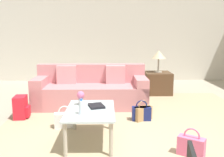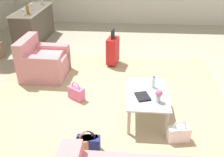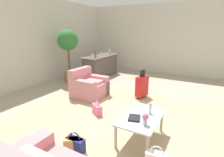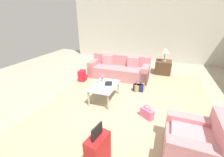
% 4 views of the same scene
% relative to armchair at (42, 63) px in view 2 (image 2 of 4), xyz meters
% --- Properties ---
extents(ground_plane, '(12.00, 12.00, 0.00)m').
position_rel_armchair_xyz_m(ground_plane, '(-0.90, -1.67, -0.30)').
color(ground_plane, '#A89E89').
extents(area_rug, '(5.20, 4.40, 0.01)m').
position_rel_armchair_xyz_m(area_rug, '(-1.50, -1.47, -0.29)').
color(area_rug, tan).
rests_on(area_rug, ground).
extents(armchair, '(0.90, 0.91, 0.84)m').
position_rel_armchair_xyz_m(armchair, '(0.00, 0.00, 0.00)').
color(armchair, '#C67F84').
rests_on(armchair, ground).
extents(coffee_table, '(0.99, 0.66, 0.46)m').
position_rel_armchair_xyz_m(coffee_table, '(-1.30, -2.17, 0.10)').
color(coffee_table, silver).
rests_on(coffee_table, ground).
extents(water_bottle, '(0.06, 0.06, 0.20)m').
position_rel_armchair_xyz_m(water_bottle, '(-1.10, -2.27, 0.26)').
color(water_bottle, silver).
rests_on(water_bottle, coffee_table).
extents(coffee_table_book, '(0.29, 0.26, 0.03)m').
position_rel_armchair_xyz_m(coffee_table_book, '(-1.42, -2.09, 0.18)').
color(coffee_table_book, black).
rests_on(coffee_table_book, coffee_table).
extents(flower_vase, '(0.11, 0.11, 0.21)m').
position_rel_armchair_xyz_m(flower_vase, '(-1.52, -2.32, 0.29)').
color(flower_vase, '#B2B7BC').
rests_on(flower_vase, coffee_table).
extents(bar_console, '(1.88, 0.64, 0.91)m').
position_rel_armchair_xyz_m(bar_console, '(2.20, 0.93, 0.18)').
color(bar_console, brown).
rests_on(bar_console, ground).
extents(wine_glass_leftmost, '(0.08, 0.08, 0.15)m').
position_rel_armchair_xyz_m(wine_glass_leftmost, '(1.55, 0.89, 0.73)').
color(wine_glass_leftmost, silver).
rests_on(wine_glass_leftmost, bar_console).
extents(wine_glass_left_of_centre, '(0.08, 0.08, 0.15)m').
position_rel_armchair_xyz_m(wine_glass_left_of_centre, '(2.20, 0.92, 0.73)').
color(wine_glass_left_of_centre, silver).
rests_on(wine_glass_left_of_centre, bar_console).
extents(wine_glass_right_of_centre, '(0.08, 0.08, 0.15)m').
position_rel_armchair_xyz_m(wine_glass_right_of_centre, '(2.84, 0.92, 0.73)').
color(wine_glass_right_of_centre, silver).
rests_on(wine_glass_right_of_centre, bar_console).
extents(wine_bottle_amber, '(0.07, 0.07, 0.30)m').
position_rel_armchair_xyz_m(wine_bottle_amber, '(1.63, 0.81, 0.73)').
color(wine_bottle_amber, brown).
rests_on(wine_bottle_amber, bar_console).
extents(wine_bottle_clear, '(0.07, 0.07, 0.30)m').
position_rel_armchair_xyz_m(wine_bottle_clear, '(2.76, 0.81, 0.73)').
color(wine_bottle_clear, silver).
rests_on(wine_bottle_clear, bar_console).
extents(suitcase_red, '(0.44, 0.29, 0.85)m').
position_rel_armchair_xyz_m(suitcase_red, '(0.70, -1.47, 0.06)').
color(suitcase_red, red).
rests_on(suitcase_red, ground).
extents(handbag_tan, '(0.29, 0.35, 0.36)m').
position_rel_armchair_xyz_m(handbag_tan, '(-2.15, -1.32, -0.17)').
color(handbag_tan, tan).
rests_on(handbag_tan, ground).
extents(handbag_white, '(0.19, 0.34, 0.36)m').
position_rel_armchair_xyz_m(handbag_white, '(-1.83, -2.61, -0.17)').
color(handbag_white, white).
rests_on(handbag_white, ground).
extents(handbag_navy, '(0.14, 0.32, 0.36)m').
position_rel_armchair_xyz_m(handbag_navy, '(-2.14, -1.34, -0.17)').
color(handbag_navy, navy).
rests_on(handbag_navy, ground).
extents(handbag_pink, '(0.29, 0.34, 0.36)m').
position_rel_armchair_xyz_m(handbag_pink, '(-0.85, -0.91, -0.17)').
color(handbag_pink, pink).
rests_on(handbag_pink, ground).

